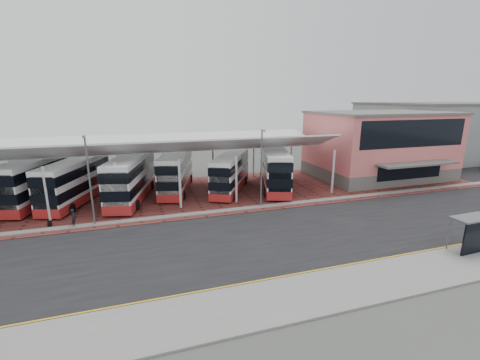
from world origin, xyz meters
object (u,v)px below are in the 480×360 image
(bus_0, at_px, (38,180))
(bus_4, at_px, (231,173))
(pedestrian, at_px, (74,218))
(bus_2, at_px, (132,178))
(bus_3, at_px, (176,171))
(terminal, at_px, (379,144))
(bus_shelter, at_px, (477,230))
(bus_1, at_px, (76,182))
(bus_5, at_px, (274,169))

(bus_0, xyz_separation_m, bus_4, (20.97, -1.94, -0.24))
(bus_0, xyz_separation_m, pedestrian, (4.64, -8.74, -1.61))
(bus_0, bearing_deg, pedestrian, -46.84)
(bus_2, bearing_deg, bus_0, -177.49)
(bus_2, relative_size, bus_4, 1.16)
(bus_3, relative_size, pedestrian, 7.16)
(bus_4, bearing_deg, terminal, 31.17)
(bus_2, distance_m, bus_shelter, 31.96)
(bus_0, bearing_deg, bus_shelter, -19.15)
(bus_0, relative_size, bus_1, 1.06)
(terminal, xyz_separation_m, bus_2, (-33.72, -0.84, -2.15))
(bus_0, bearing_deg, bus_3, 16.10)
(terminal, height_order, pedestrian, terminal)
(bus_0, height_order, bus_5, bus_5)
(bus_0, height_order, bus_2, bus_2)
(bus_5, height_order, pedestrian, bus_5)
(bus_3, bearing_deg, bus_5, 2.40)
(bus_2, bearing_deg, bus_1, -173.24)
(bus_4, relative_size, bus_shelter, 3.25)
(bus_2, bearing_deg, pedestrian, -111.86)
(bus_1, distance_m, bus_shelter, 36.90)
(bus_4, height_order, bus_shelter, bus_4)
(terminal, bearing_deg, pedestrian, -168.84)
(terminal, distance_m, bus_0, 43.35)
(pedestrian, xyz_separation_m, bus_shelter, (28.99, -14.24, 0.85))
(bus_2, relative_size, bus_5, 1.00)
(bus_1, height_order, bus_4, bus_1)
(bus_2, relative_size, bus_3, 1.04)
(bus_3, bearing_deg, terminal, 12.62)
(bus_4, relative_size, pedestrian, 6.41)
(bus_5, bearing_deg, bus_1, -165.29)
(bus_2, height_order, bus_5, bus_5)
(bus_shelter, bearing_deg, bus_2, 137.42)
(pedestrian, bearing_deg, bus_2, -51.44)
(bus_5, height_order, bus_shelter, bus_5)
(bus_2, xyz_separation_m, bus_shelter, (24.07, -21.02, -0.77))
(bus_1, relative_size, bus_4, 1.09)
(bus_2, height_order, bus_3, bus_2)
(bus_3, distance_m, bus_4, 6.62)
(bus_1, height_order, pedestrian, bus_1)
(bus_3, relative_size, bus_shelter, 3.63)
(bus_5, bearing_deg, bus_3, -175.06)
(bus_0, bearing_deg, bus_1, -2.49)
(bus_1, distance_m, bus_5, 22.71)
(bus_1, bearing_deg, bus_4, 17.05)
(bus_4, bearing_deg, bus_1, -153.33)
(pedestrian, bearing_deg, bus_1, -9.36)
(bus_4, distance_m, bus_shelter, 24.56)
(bus_2, xyz_separation_m, bus_5, (16.94, -0.51, 0.01))
(bus_1, relative_size, bus_5, 0.93)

